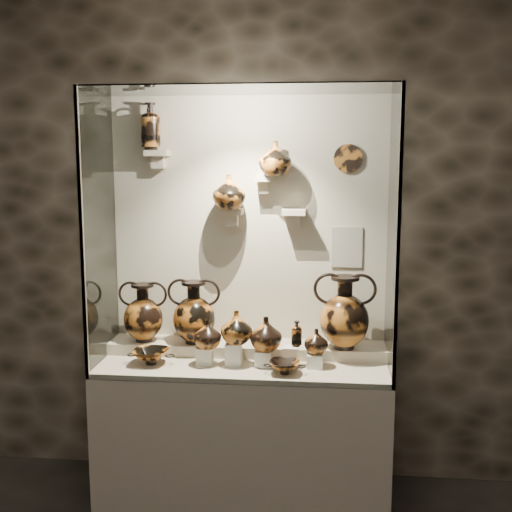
{
  "coord_description": "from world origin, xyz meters",
  "views": [
    {
      "loc": [
        0.44,
        -1.43,
        2.03
      ],
      "look_at": [
        0.07,
        2.27,
        1.45
      ],
      "focal_mm": 45.0,
      "sensor_mm": 36.0,
      "label": 1
    }
  ],
  "objects": [
    {
      "name": "amphora_mid",
      "position": [
        -0.32,
        2.32,
        1.09
      ],
      "size": [
        0.39,
        0.39,
        0.39
      ],
      "primitive_type": null,
      "rotation": [
        0.0,
        0.0,
        -0.33
      ],
      "color": "#A95C1D",
      "rests_on": "rear_tier"
    },
    {
      "name": "pedestal_e",
      "position": [
        0.42,
        2.13,
        0.87
      ],
      "size": [
        0.09,
        0.09,
        0.08
      ],
      "primitive_type": "cube",
      "color": "white",
      "rests_on": "front_tier"
    },
    {
      "name": "glass_front",
      "position": [
        0.0,
        1.88,
        1.6
      ],
      "size": [
        1.7,
        0.01,
        1.6
      ],
      "primitive_type": "cube",
      "color": "white",
      "rests_on": "plinth"
    },
    {
      "name": "jug_b",
      "position": [
        -0.03,
        2.13,
        1.06
      ],
      "size": [
        0.24,
        0.24,
        0.19
      ],
      "primitive_type": "imported",
      "rotation": [
        0.0,
        0.0,
        0.37
      ],
      "color": "#A95C1D",
      "rests_on": "pedestal_b"
    },
    {
      "name": "pedestal_d",
      "position": [
        0.28,
        2.13,
        0.89
      ],
      "size": [
        0.09,
        0.09,
        0.12
      ],
      "primitive_type": "cube",
      "color": "white",
      "rests_on": "front_tier"
    },
    {
      "name": "pedestal_b",
      "position": [
        -0.05,
        2.13,
        0.9
      ],
      "size": [
        0.09,
        0.09,
        0.13
      ],
      "primitive_type": "cube",
      "color": "white",
      "rests_on": "front_tier"
    },
    {
      "name": "glass_left",
      "position": [
        -0.85,
        2.18,
        1.6
      ],
      "size": [
        0.01,
        0.6,
        1.6
      ],
      "primitive_type": "cube",
      "color": "white",
      "rests_on": "plinth"
    },
    {
      "name": "kylix_left",
      "position": [
        -0.53,
        2.1,
        0.88
      ],
      "size": [
        0.31,
        0.27,
        0.11
      ],
      "primitive_type": null,
      "rotation": [
        0.0,
        0.0,
        -0.19
      ],
      "color": "#A95C1D",
      "rests_on": "front_tier"
    },
    {
      "name": "bracket_cb",
      "position": [
        0.1,
        2.42,
        1.9
      ],
      "size": [
        0.1,
        0.12,
        0.04
      ],
      "primitive_type": "cube",
      "color": "beige",
      "rests_on": "back_panel"
    },
    {
      "name": "lekythos_small",
      "position": [
        0.31,
        2.15,
        1.03
      ],
      "size": [
        0.09,
        0.09,
        0.17
      ],
      "primitive_type": null,
      "rotation": [
        0.0,
        0.0,
        -0.28
      ],
      "color": "#A95C1D",
      "rests_on": "pedestal_d"
    },
    {
      "name": "bracket_ul",
      "position": [
        -0.55,
        2.42,
        2.05
      ],
      "size": [
        0.14,
        0.12,
        0.04
      ],
      "primitive_type": "cube",
      "color": "beige",
      "rests_on": "back_panel"
    },
    {
      "name": "ovoid_vase_a",
      "position": [
        -0.11,
        2.37,
        1.82
      ],
      "size": [
        0.23,
        0.23,
        0.21
      ],
      "primitive_type": "imported",
      "rotation": [
        0.0,
        0.0,
        -0.16
      ],
      "color": "#A95C1D",
      "rests_on": "bracket_ca"
    },
    {
      "name": "rear_tier",
      "position": [
        0.0,
        2.35,
        0.85
      ],
      "size": [
        1.7,
        0.25,
        0.1
      ],
      "primitive_type": "cube",
      "color": "#C0AF95",
      "rests_on": "plinth"
    },
    {
      "name": "bracket_ca",
      "position": [
        -0.1,
        2.42,
        1.7
      ],
      "size": [
        0.14,
        0.12,
        0.04
      ],
      "primitive_type": "cube",
      "color": "beige",
      "rests_on": "back_panel"
    },
    {
      "name": "jug_a",
      "position": [
        -0.2,
        2.11,
        1.01
      ],
      "size": [
        0.19,
        0.19,
        0.17
      ],
      "primitive_type": "imported",
      "rotation": [
        0.0,
        0.0,
        0.19
      ],
      "color": "#A75E20",
      "rests_on": "pedestal_a"
    },
    {
      "name": "glass_right",
      "position": [
        0.85,
        2.18,
        1.6
      ],
      "size": [
        0.01,
        0.6,
        1.6
      ],
      "primitive_type": "cube",
      "color": "white",
      "rests_on": "plinth"
    },
    {
      "name": "jug_c",
      "position": [
        0.14,
        2.15,
        1.02
      ],
      "size": [
        0.24,
        0.24,
        0.2
      ],
      "primitive_type": "imported",
      "rotation": [
        0.0,
        0.0,
        0.35
      ],
      "color": "#A75E20",
      "rests_on": "pedestal_c"
    },
    {
      "name": "info_placard",
      "position": [
        0.6,
        2.47,
        1.48
      ],
      "size": [
        0.19,
        0.01,
        0.25
      ],
      "primitive_type": "cube",
      "color": "beige",
      "rests_on": "back_panel"
    },
    {
      "name": "bracket_cc",
      "position": [
        0.28,
        2.42,
        1.7
      ],
      "size": [
        0.14,
        0.12,
        0.04
      ],
      "primitive_type": "cube",
      "color": "beige",
      "rests_on": "back_panel"
    },
    {
      "name": "glass_top",
      "position": [
        0.0,
        2.18,
        2.4
      ],
      "size": [
        1.7,
        0.6,
        0.01
      ],
      "primitive_type": "cube",
      "color": "white",
      "rests_on": "back_panel"
    },
    {
      "name": "lekythos_tall",
      "position": [
        -0.58,
        2.41,
        2.23
      ],
      "size": [
        0.15,
        0.15,
        0.32
      ],
      "primitive_type": null,
      "rotation": [
        0.0,
        0.0,
        -0.21
      ],
      "color": "#A75E20",
      "rests_on": "bracket_ul"
    },
    {
      "name": "frame_post_left",
      "position": [
        -0.84,
        1.89,
        1.6
      ],
      "size": [
        0.02,
        0.02,
        1.6
      ],
      "primitive_type": "cube",
      "color": "gray",
      "rests_on": "plinth"
    },
    {
      "name": "ovoid_vase_b",
      "position": [
        0.17,
        2.37,
        2.02
      ],
      "size": [
        0.25,
        0.25,
        0.2
      ],
      "primitive_type": "imported",
      "rotation": [
        0.0,
        0.0,
        0.38
      ],
      "color": "#A95C1D",
      "rests_on": "bracket_cb"
    },
    {
      "name": "plinth",
      "position": [
        0.0,
        2.18,
        0.4
      ],
      "size": [
        1.7,
        0.6,
        0.8
      ],
      "primitive_type": "cube",
      "color": "beige",
      "rests_on": "floor"
    },
    {
      "name": "amphora_left",
      "position": [
        -0.64,
        2.32,
        1.08
      ],
      "size": [
        0.35,
        0.35,
        0.36
      ],
      "primitive_type": null,
      "rotation": [
        0.0,
        0.0,
        0.23
      ],
      "color": "#A75E20",
      "rests_on": "rear_tier"
    },
    {
      "name": "amphora_right",
      "position": [
        0.59,
        2.29,
        1.12
      ],
      "size": [
        0.39,
        0.39,
        0.44
      ],
      "primitive_type": null,
      "rotation": [
        0.0,
        0.0,
        -0.1
      ],
      "color": "#A75E20",
      "rests_on": "rear_tier"
    },
    {
      "name": "jug_e",
      "position": [
        0.43,
        2.15,
        0.98
      ],
      "size": [
        0.18,
        0.18,
        0.14
      ],
      "primitive_type": "imported",
      "rotation": [
        0.0,
        0.0,
        0.41
      ],
      "color": "#A75E20",
      "rests_on": "pedestal_e"
    },
    {
      "name": "wall_back",
      "position": [
        0.0,
        2.5,
        1.6
      ],
      "size": [
        5.0,
        0.02,
        3.2
      ],
      "primitive_type": "cube",
      "color": "black",
      "rests_on": "ground"
    },
    {
      "name": "front_tier",
      "position": [
        0.0,
        2.18,
        0.82
      ],
      "size": [
        1.68,
        0.58,
        0.03
      ],
      "primitive_type": "cube",
      "color": "#C0AF95",
      "rests_on": "plinth"
    },
    {
      "name": "kylix_right",
      "position": [
        0.25,
        2.01,
        0.87
      ],
      "size": [
        0.26,
        0.24,
        0.09
      ],
      "primitive_type": null,
      "rotation": [
        0.0,
        0.0,
        0.25
      ],
      "color": "#A75E20",
      "rests_on": "front_tier"
    },
    {
      "name": "frame_post_right",
      "position": [
        0.84,
        1.89,
        1.6
      ],
      "size": [
        0.02,
        0.02,
        1.6
      ],
      "primitive_type": "cube",
      "color": "gray",
      "rests_on": "plinth"
    },
    {
      "name": "wall_plate",
      "position": [
        0.6,
        2.47,
        2.02
      ],
      "size": [
        0.17,
        0.02,
        0.17
      ],
      "primitive_type": "cylinder",
      "rotation": [
        1.57,
        0.0,
        0.0
      ],
      "color": "#A25E20",
      "rests_on": "back_panel"
    },
    {
      "name": "pedestal_c",
      "position": [
        0.12,
        2.13,
        0.88
      ],
      "size": [
        0.09,
        0.09,
        0.09
      ],
      "primitive_type": "cube",
      "color": "white",
      "rests_on": "front_tier"
    },
    {
      "name": "pedestal_a",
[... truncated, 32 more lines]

